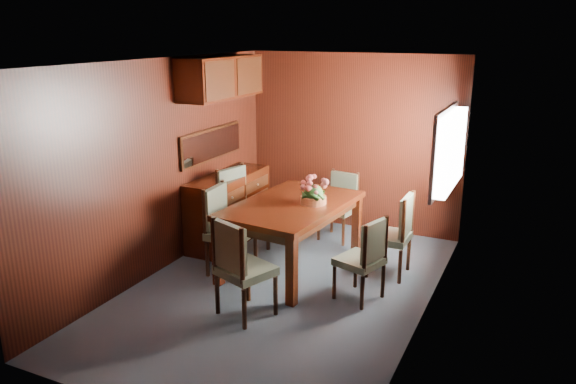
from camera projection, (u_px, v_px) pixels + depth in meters
The scene contains 11 objects.
ground at pixel (282, 289), 6.05m from camera, with size 4.50×4.50×0.00m, color #39454E.
room_shell at pixel (286, 134), 5.93m from camera, with size 3.06×4.52×2.41m.
sideboard at pixel (229, 208), 7.31m from camera, with size 0.48×1.40×0.90m, color black.
dining_table at pixel (292, 212), 6.40m from camera, with size 1.24×1.81×0.80m.
chair_left_near at pixel (225, 224), 6.36m from camera, with size 0.49×0.51×1.02m.
chair_left_far at pixel (239, 205), 6.99m from camera, with size 0.59×0.61×1.06m.
chair_right_near at pixel (365, 255), 5.68m from camera, with size 0.52×0.53×0.90m.
chair_right_far at pixel (396, 230), 6.26m from camera, with size 0.44×0.46×0.96m.
chair_head at pixel (239, 264), 5.32m from camera, with size 0.61×0.60×1.01m.
chair_foot at pixel (340, 202), 7.42m from camera, with size 0.48×0.47×0.89m.
flower_centerpiece at pixel (314, 191), 6.29m from camera, with size 0.31×0.31×0.31m.
Camera 1 is at (2.41, -4.96, 2.71)m, focal length 35.00 mm.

